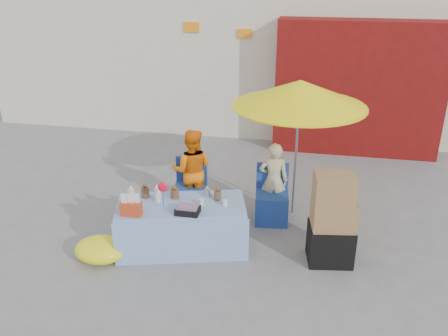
% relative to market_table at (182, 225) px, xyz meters
% --- Properties ---
extents(ground, '(80.00, 80.00, 0.00)m').
position_rel_market_table_xyz_m(ground, '(0.24, -0.10, -0.34)').
color(ground, slate).
rests_on(ground, ground).
extents(market_table, '(1.87, 1.21, 1.04)m').
position_rel_market_table_xyz_m(market_table, '(0.00, 0.00, 0.00)').
color(market_table, '#90B4E7').
rests_on(market_table, ground).
extents(chair_left, '(0.53, 0.52, 0.85)m').
position_rel_market_table_xyz_m(chair_left, '(-0.13, 0.96, -0.08)').
color(chair_left, navy).
rests_on(chair_left, ground).
extents(chair_right, '(0.53, 0.52, 0.85)m').
position_rel_market_table_xyz_m(chair_right, '(1.12, 0.96, -0.08)').
color(chair_right, navy).
rests_on(chair_right, ground).
extents(vendor_orange, '(0.69, 0.56, 1.31)m').
position_rel_market_table_xyz_m(vendor_orange, '(-0.13, 1.09, 0.32)').
color(vendor_orange, orange).
rests_on(vendor_orange, ground).
extents(vendor_beige, '(0.46, 0.33, 1.19)m').
position_rel_market_table_xyz_m(vendor_beige, '(1.12, 1.09, 0.26)').
color(vendor_beige, '#C3BA8A').
rests_on(vendor_beige, ground).
extents(umbrella, '(1.90, 1.90, 2.09)m').
position_rel_market_table_xyz_m(umbrella, '(1.42, 1.24, 1.55)').
color(umbrella, gray).
rests_on(umbrella, ground).
extents(box_stack, '(0.62, 0.54, 1.24)m').
position_rel_market_table_xyz_m(box_stack, '(1.96, 0.05, 0.23)').
color(box_stack, black).
rests_on(box_stack, ground).
extents(tarp_bundle, '(0.82, 0.73, 0.31)m').
position_rel_market_table_xyz_m(tarp_bundle, '(-0.96, -0.50, -0.19)').
color(tarp_bundle, '#FBF21A').
rests_on(tarp_bundle, ground).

